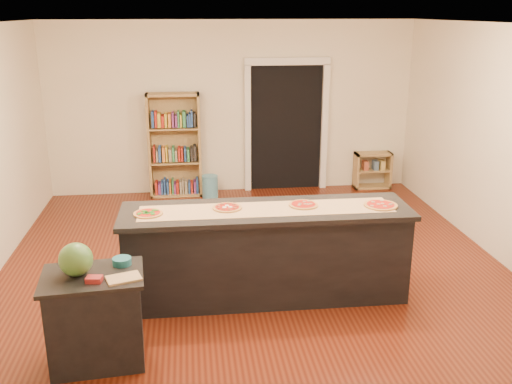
{
  "coord_description": "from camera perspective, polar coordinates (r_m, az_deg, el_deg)",
  "views": [
    {
      "loc": [
        -0.72,
        -5.82,
        2.94
      ],
      "look_at": [
        0.0,
        0.2,
        1.0
      ],
      "focal_mm": 40.0,
      "sensor_mm": 36.0,
      "label": 1
    }
  ],
  "objects": [
    {
      "name": "room",
      "position": [
        6.06,
        0.23,
        3.03
      ],
      "size": [
        6.0,
        7.0,
        2.8
      ],
      "color": "#F2E5CB",
      "rests_on": "ground"
    },
    {
      "name": "doorway",
      "position": [
        9.58,
        3.05,
        7.28
      ],
      "size": [
        1.4,
        0.09,
        2.21
      ],
      "color": "black",
      "rests_on": "room"
    },
    {
      "name": "kitchen_island",
      "position": [
        6.04,
        1.0,
        -6.09
      ],
      "size": [
        3.0,
        0.81,
        0.99
      ],
      "rotation": [
        0.0,
        0.0,
        -0.01
      ],
      "color": "black",
      "rests_on": "ground"
    },
    {
      "name": "side_counter",
      "position": [
        5.19,
        -15.7,
        -12.06
      ],
      "size": [
        0.84,
        0.61,
        0.83
      ],
      "rotation": [
        0.0,
        0.0,
        0.09
      ],
      "color": "black",
      "rests_on": "ground"
    },
    {
      "name": "bookshelf",
      "position": [
        9.36,
        -8.14,
        4.63
      ],
      "size": [
        0.84,
        0.3,
        1.69
      ],
      "primitive_type": "cube",
      "color": "tan",
      "rests_on": "ground"
    },
    {
      "name": "low_shelf",
      "position": [
        10.0,
        11.56,
        2.15
      ],
      "size": [
        0.62,
        0.27,
        0.62
      ],
      "primitive_type": "cube",
      "color": "tan",
      "rests_on": "ground"
    },
    {
      "name": "waste_bin",
      "position": [
        9.33,
        -4.62,
        0.53
      ],
      "size": [
        0.26,
        0.26,
        0.37
      ],
      "primitive_type": "cylinder",
      "color": "teal",
      "rests_on": "ground"
    },
    {
      "name": "kraft_paper",
      "position": [
        5.85,
        1.04,
        -1.72
      ],
      "size": [
        2.6,
        0.49,
        0.0
      ],
      "primitive_type": "cube",
      "rotation": [
        0.0,
        0.0,
        -0.01
      ],
      "color": "tan",
      "rests_on": "kitchen_island"
    },
    {
      "name": "watermelon",
      "position": [
        4.97,
        -17.58,
        -6.45
      ],
      "size": [
        0.28,
        0.28,
        0.28
      ],
      "primitive_type": "sphere",
      "color": "#144214",
      "rests_on": "side_counter"
    },
    {
      "name": "cutting_board",
      "position": [
        4.85,
        -13.1,
        -8.4
      ],
      "size": [
        0.32,
        0.26,
        0.02
      ],
      "primitive_type": "cube",
      "rotation": [
        0.0,
        0.0,
        0.31
      ],
      "color": "tan",
      "rests_on": "side_counter"
    },
    {
      "name": "package_red",
      "position": [
        4.86,
        -15.88,
        -8.4
      ],
      "size": [
        0.14,
        0.11,
        0.05
      ],
      "primitive_type": "cube",
      "rotation": [
        0.0,
        0.0,
        -0.14
      ],
      "color": "maroon",
      "rests_on": "side_counter"
    },
    {
      "name": "package_teal",
      "position": [
        5.11,
        -13.26,
        -6.75
      ],
      "size": [
        0.16,
        0.16,
        0.06
      ],
      "primitive_type": "cylinder",
      "color": "#195966",
      "rests_on": "side_counter"
    },
    {
      "name": "pizza_a",
      "position": [
        5.8,
        -10.74,
        -2.11
      ],
      "size": [
        0.3,
        0.3,
        0.02
      ],
      "color": "#B08243",
      "rests_on": "kitchen_island"
    },
    {
      "name": "pizza_b",
      "position": [
        5.87,
        -2.9,
        -1.56
      ],
      "size": [
        0.3,
        0.3,
        0.02
      ],
      "color": "#B08243",
      "rests_on": "kitchen_island"
    },
    {
      "name": "pizza_c",
      "position": [
        5.97,
        4.77,
        -1.27
      ],
      "size": [
        0.3,
        0.3,
        0.02
      ],
      "color": "#B08243",
      "rests_on": "kitchen_island"
    },
    {
      "name": "pizza_d",
      "position": [
        6.08,
        12.35,
        -1.28
      ],
      "size": [
        0.33,
        0.33,
        0.02
      ],
      "color": "#B08243",
      "rests_on": "kitchen_island"
    }
  ]
}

